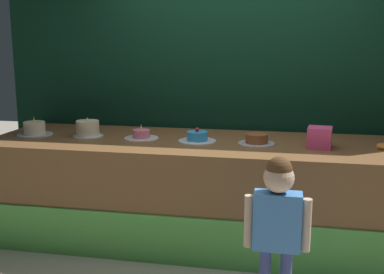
# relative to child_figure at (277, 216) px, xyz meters

# --- Properties ---
(ground_plane) EXTENTS (12.00, 12.00, 0.00)m
(ground_plane) POSITION_rel_child_figure_xyz_m (-0.47, 0.60, -0.69)
(ground_plane) COLOR #BCB29E
(stage_platform) EXTENTS (4.22, 1.16, 0.90)m
(stage_platform) POSITION_rel_child_figure_xyz_m (-0.47, 1.16, -0.24)
(stage_platform) COLOR brown
(stage_platform) RESTS_ON ground_plane
(curtain_backdrop) EXTENTS (4.75, 0.08, 3.00)m
(curtain_backdrop) POSITION_rel_child_figure_xyz_m (-0.47, 1.83, 0.81)
(curtain_backdrop) COLOR black
(curtain_backdrop) RESTS_ON ground_plane
(child_figure) EXTENTS (0.41, 0.19, 1.08)m
(child_figure) POSITION_rel_child_figure_xyz_m (0.00, 0.00, 0.00)
(child_figure) COLOR #3F4C8C
(child_figure) RESTS_ON ground_plane
(pink_box) EXTENTS (0.21, 0.21, 0.17)m
(pink_box) POSITION_rel_child_figure_xyz_m (0.30, 1.08, 0.29)
(pink_box) COLOR #F84E8E
(pink_box) RESTS_ON stage_platform
(donut) EXTENTS (0.12, 0.12, 0.04)m
(donut) POSITION_rel_child_figure_xyz_m (0.82, 1.13, 0.23)
(donut) COLOR orange
(donut) RESTS_ON stage_platform
(cake_far_left) EXTENTS (0.32, 0.32, 0.18)m
(cake_far_left) POSITION_rel_child_figure_xyz_m (-2.26, 1.12, 0.26)
(cake_far_left) COLOR silver
(cake_far_left) RESTS_ON stage_platform
(cake_left) EXTENTS (0.28, 0.28, 0.18)m
(cake_left) POSITION_rel_child_figure_xyz_m (-1.75, 1.15, 0.28)
(cake_left) COLOR silver
(cake_left) RESTS_ON stage_platform
(cake_center_left) EXTENTS (0.31, 0.31, 0.13)m
(cake_center_left) POSITION_rel_child_figure_xyz_m (-1.24, 1.15, 0.24)
(cake_center_left) COLOR white
(cake_center_left) RESTS_ON stage_platform
(cake_center_right) EXTENTS (0.33, 0.33, 0.12)m
(cake_center_right) POSITION_rel_child_figure_xyz_m (-0.72, 1.13, 0.25)
(cake_center_right) COLOR white
(cake_center_right) RESTS_ON stage_platform
(cake_right) EXTENTS (0.31, 0.31, 0.09)m
(cake_right) POSITION_rel_child_figure_xyz_m (-0.21, 1.13, 0.25)
(cake_right) COLOR silver
(cake_right) RESTS_ON stage_platform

